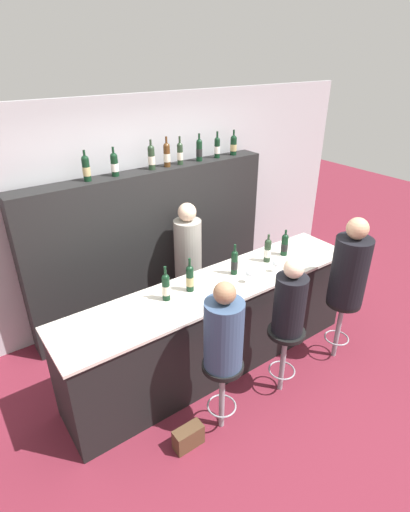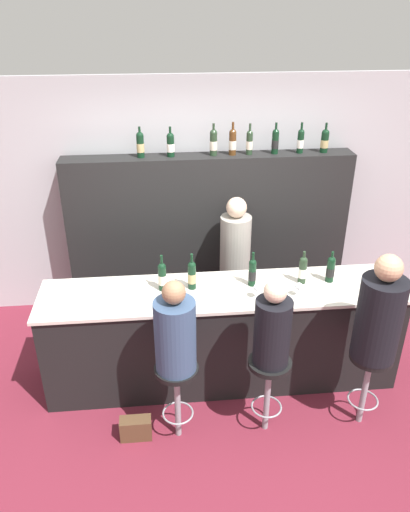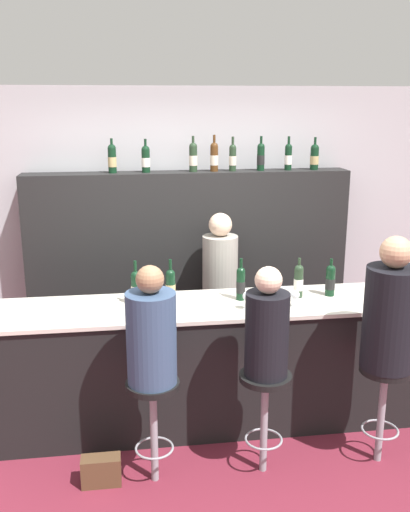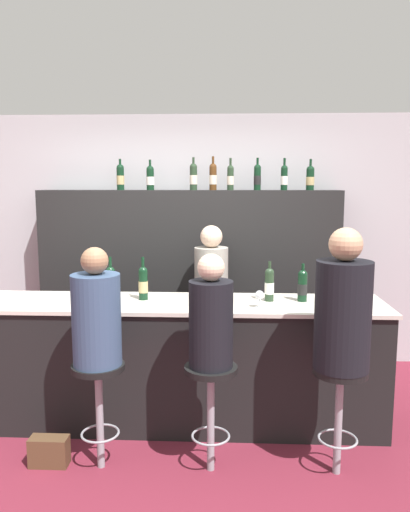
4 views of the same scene
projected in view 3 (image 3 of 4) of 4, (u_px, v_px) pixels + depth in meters
ground_plane at (214, 444)px, 4.24m from camera, size 16.00×16.00×0.00m
wall_back at (186, 223)px, 5.62m from camera, size 6.40×0.05×2.60m
bar_counter at (207, 364)px, 4.41m from camera, size 3.23×0.68×0.99m
back_bar_cabinet at (189, 267)px, 5.51m from camera, size 3.03×0.28×1.83m
wine_bottle_counter_0 at (136, 287)px, 4.24m from camera, size 0.07×0.07×0.34m
wine_bottle_counter_1 at (171, 286)px, 4.27m from camera, size 0.07×0.07×0.34m
wine_bottle_counter_2 at (241, 283)px, 4.35m from camera, size 0.07×0.07×0.33m
wine_bottle_counter_3 at (299, 281)px, 4.41m from camera, size 0.07×0.07×0.31m
wine_bottle_counter_4 at (330, 280)px, 4.44m from camera, size 0.07×0.07×0.30m
wine_bottle_backbar_0 at (112, 158)px, 5.14m from camera, size 0.08×0.08×0.31m
wine_bottle_backbar_1 at (146, 159)px, 5.18m from camera, size 0.08×0.08×0.30m
wine_bottle_backbar_2 at (193, 157)px, 5.24m from camera, size 0.08×0.08×0.32m
wine_bottle_backbar_3 at (214, 157)px, 5.26m from camera, size 0.08×0.08×0.33m
wine_bottle_backbar_4 at (233, 157)px, 5.29m from camera, size 0.07×0.07×0.32m
wine_bottle_backbar_5 at (261, 156)px, 5.32m from camera, size 0.07×0.07×0.32m
wine_bottle_backbar_6 at (288, 156)px, 5.36m from camera, size 0.07×0.07×0.31m
wine_bottle_backbar_7 at (314, 157)px, 5.40m from camera, size 0.08×0.08×0.30m
wine_glass_0 at (247, 297)px, 4.15m from camera, size 0.07×0.07×0.14m
wine_glass_1 at (295, 295)px, 4.20m from camera, size 0.07×0.07×0.13m
bar_stool_left at (153, 405)px, 3.69m from camera, size 0.35×0.35×0.72m
guest_seated_left at (151, 334)px, 3.56m from camera, size 0.32×0.32×0.78m
bar_stool_middle at (265, 397)px, 3.79m from camera, size 0.35×0.35×0.72m
guest_seated_middle at (267, 329)px, 3.66m from camera, size 0.29×0.29×0.74m
bar_stool_right at (384, 389)px, 3.90m from camera, size 0.35×0.35×0.72m
guest_seated_right at (391, 312)px, 3.76m from camera, size 0.35×0.35×0.91m
bartender at (220, 300)px, 5.23m from camera, size 0.32×0.32×1.51m
handbag at (101, 471)px, 3.77m from camera, size 0.26×0.12×0.20m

